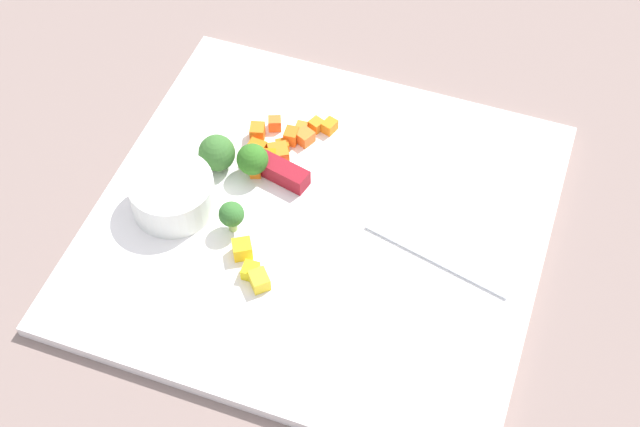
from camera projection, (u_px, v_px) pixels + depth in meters
ground_plane at (320, 227)px, 0.86m from camera, size 4.00×4.00×0.00m
cutting_board at (320, 224)px, 0.86m from camera, size 0.42×0.40×0.01m
prep_bowl at (172, 194)px, 0.85m from camera, size 0.08×0.08×0.04m
chef_knife at (338, 202)px, 0.86m from camera, size 0.27×0.08×0.02m
carrot_dice_0 at (266, 160)px, 0.89m from camera, size 0.02×0.02×0.01m
carrot_dice_1 at (282, 146)px, 0.90m from camera, size 0.02×0.02×0.01m
carrot_dice_2 at (251, 160)px, 0.89m from camera, size 0.02×0.02×0.01m
carrot_dice_3 at (256, 150)px, 0.90m from camera, size 0.02×0.02×0.01m
carrot_dice_4 at (275, 124)px, 0.92m from camera, size 0.02×0.02×0.01m
carrot_dice_5 at (256, 172)px, 0.88m from camera, size 0.01×0.01×0.01m
carrot_dice_6 at (257, 132)px, 0.91m from camera, size 0.02×0.02×0.02m
carrot_dice_7 at (305, 137)px, 0.91m from camera, size 0.02×0.02×0.01m
carrot_dice_8 at (301, 128)px, 0.92m from camera, size 0.01×0.01×0.01m
carrot_dice_9 at (330, 126)px, 0.92m from camera, size 0.02×0.02×0.01m
carrot_dice_10 at (291, 136)px, 0.91m from camera, size 0.01×0.02×0.02m
carrot_dice_11 at (316, 125)px, 0.92m from camera, size 0.02×0.02×0.01m
carrot_dice_12 at (278, 153)px, 0.89m from camera, size 0.03×0.03×0.01m
pepper_dice_0 at (259, 280)px, 0.80m from camera, size 0.02×0.02×0.01m
pepper_dice_1 at (242, 249)px, 0.82m from camera, size 0.02×0.02×0.02m
pepper_dice_2 at (250, 271)px, 0.81m from camera, size 0.01×0.02×0.01m
broccoli_floret_0 at (252, 160)px, 0.87m from camera, size 0.03×0.03×0.04m
broccoli_floret_1 at (217, 153)px, 0.88m from camera, size 0.04×0.04×0.04m
broccoli_floret_2 at (231, 215)px, 0.83m from camera, size 0.02×0.02×0.03m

